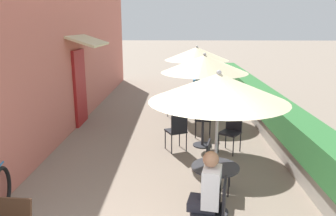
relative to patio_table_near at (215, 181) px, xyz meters
name	(u,v)px	position (x,y,z in m)	size (l,w,h in m)	color
cafe_facade_wall	(78,49)	(-3.45, 5.12, 1.57)	(0.98, 14.00, 4.20)	#C66B5B
planter_hedge	(257,102)	(1.84, 5.15, 0.02)	(0.60, 13.00, 1.01)	gray
patio_table_near	(215,181)	(0.00, 0.00, 0.00)	(0.70, 0.70, 0.75)	#28282D
patio_umbrella_near	(218,88)	(0.00, 0.00, 1.40)	(1.94, 1.94, 2.16)	#B7B7BC
cafe_chair_near_left	(214,162)	(0.07, 0.69, 0.00)	(0.47, 0.47, 0.87)	black
cafe_chair_near_right	(215,206)	(-0.07, -0.69, 0.00)	(0.47, 0.47, 0.87)	black
seated_patron_near_right	(207,193)	(-0.18, -0.67, 0.17)	(0.46, 0.40, 1.25)	#23232D
patio_table_mid	(203,124)	(0.04, 2.84, 0.00)	(0.70, 0.70, 0.75)	#28282D
patio_umbrella_mid	(204,64)	(0.04, 2.84, 1.40)	(1.94, 1.94, 2.16)	#B7B7BC
cafe_chair_mid_left	(177,129)	(-0.56, 2.48, 0.00)	(0.53, 0.53, 0.87)	black
cafe_chair_mid_right	(232,129)	(0.65, 2.51, 0.00)	(0.56, 0.56, 0.87)	black
cafe_chair_mid_back	(200,116)	(0.02, 3.53, 0.00)	(0.43, 0.43, 0.87)	black
coffee_cup_mid	(209,113)	(0.16, 2.81, 0.28)	(0.07, 0.07, 0.09)	white
patio_table_far	(196,99)	(0.02, 5.50, 0.00)	(0.70, 0.70, 0.75)	#28282D
patio_umbrella_far	(197,54)	(0.02, 5.50, 1.40)	(1.94, 1.94, 2.16)	#B7B7BC
cafe_chair_far_left	(195,95)	(0.02, 6.20, 0.00)	(0.44, 0.44, 0.87)	black
seated_patron_far_left	(198,90)	(0.13, 6.19, 0.17)	(0.43, 0.36, 1.25)	#23232D
cafe_chair_far_right	(177,102)	(-0.58, 5.15, 0.00)	(0.53, 0.53, 0.87)	black
cafe_chair_far_back	(217,102)	(0.62, 5.16, 0.00)	(0.56, 0.56, 0.87)	black
coffee_cup_far	(200,90)	(0.14, 5.49, 0.28)	(0.07, 0.07, 0.09)	#B73D3D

